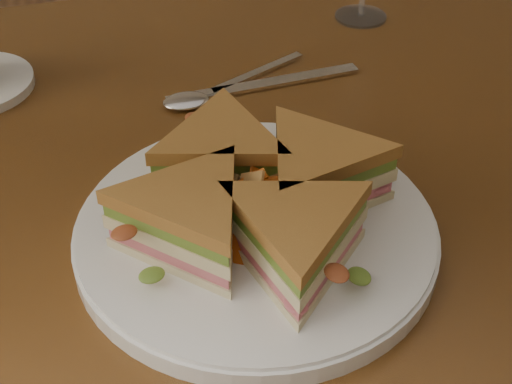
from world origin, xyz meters
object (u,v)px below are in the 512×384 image
plate (256,233)px  spoon (204,95)px  sandwich_wedges (256,197)px  table (253,233)px  knife (258,86)px

plate → spoon: 0.22m
sandwich_wedges → plate: bearing=180.0°
sandwich_wedges → spoon: sandwich_wedges is taller
table → knife: knife is taller
plate → spoon: plate is taller
sandwich_wedges → spoon: 0.23m
sandwich_wedges → knife: sandwich_wedges is taller
spoon → knife: 0.06m
plate → sandwich_wedges: (0.00, 0.00, 0.04)m
plate → spoon: bearing=87.7°
table → sandwich_wedges: (-0.03, -0.11, 0.14)m
table → knife: size_ratio=5.57×
table → plate: (-0.03, -0.11, 0.11)m
plate → knife: (0.07, 0.23, -0.01)m
table → plate: size_ratio=4.15×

